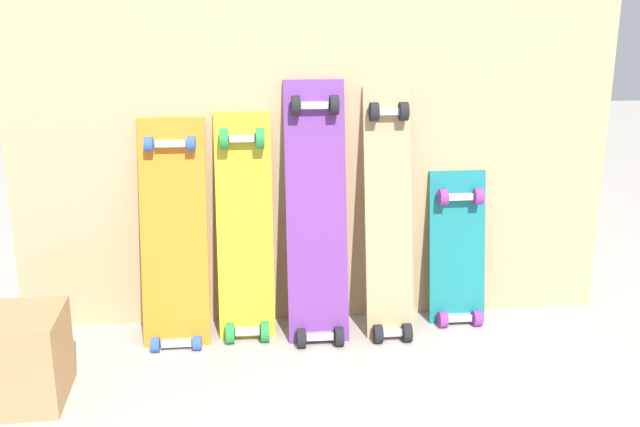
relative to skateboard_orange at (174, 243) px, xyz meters
The scene contains 8 objects.
ground_plane 0.60m from the skateboard_orange, ahead, with size 12.00×12.00×0.00m, color #B2AAA0.
plywood_wall_panel 0.76m from the skateboard_orange, 15.14° to the left, with size 2.10×0.04×1.79m, color tan.
skateboard_orange is the anchor object (origin of this frame).
skateboard_yellow 0.24m from the skateboard_orange, ahead, with size 0.19×0.22×0.83m.
skateboard_purple 0.49m from the skateboard_orange, ahead, with size 0.21×0.28×0.94m.
skateboard_natural 0.73m from the skateboard_orange, ahead, with size 0.16×0.27×0.91m.
skateboard_teal 1.00m from the skateboard_orange, ahead, with size 0.20×0.17×0.61m.
wooden_crate 0.61m from the skateboard_orange, 137.53° to the right, with size 0.27×0.27×0.27m, color tan.
Camera 1 is at (-0.24, -2.44, 1.11)m, focal length 41.02 mm.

